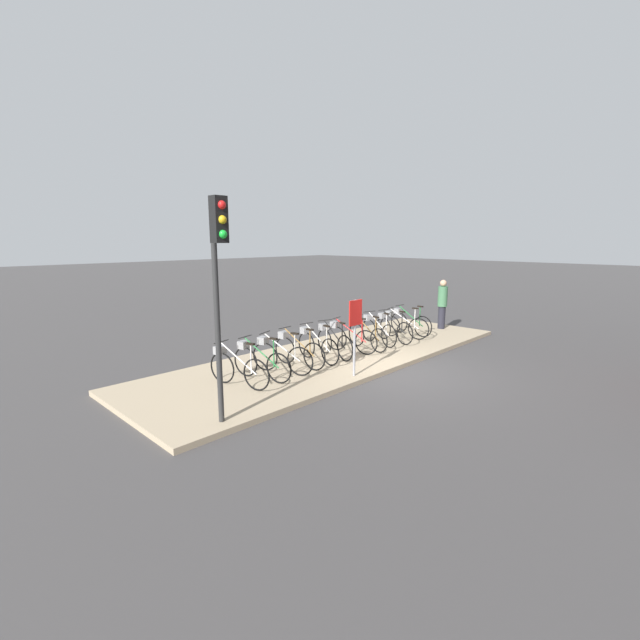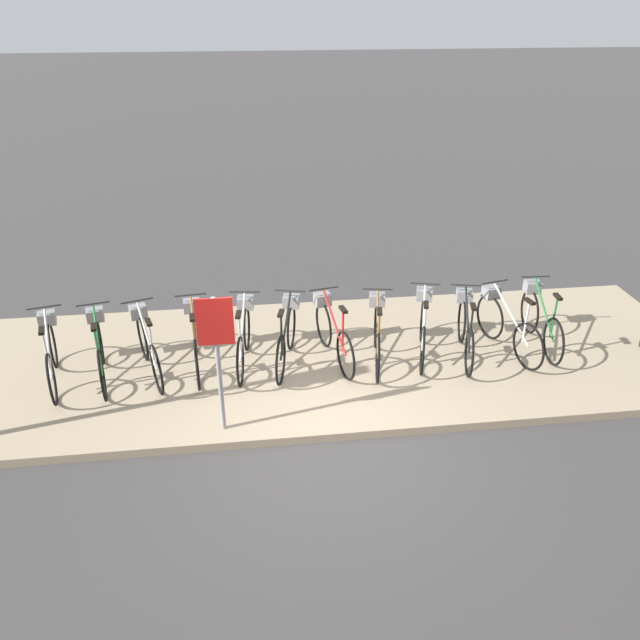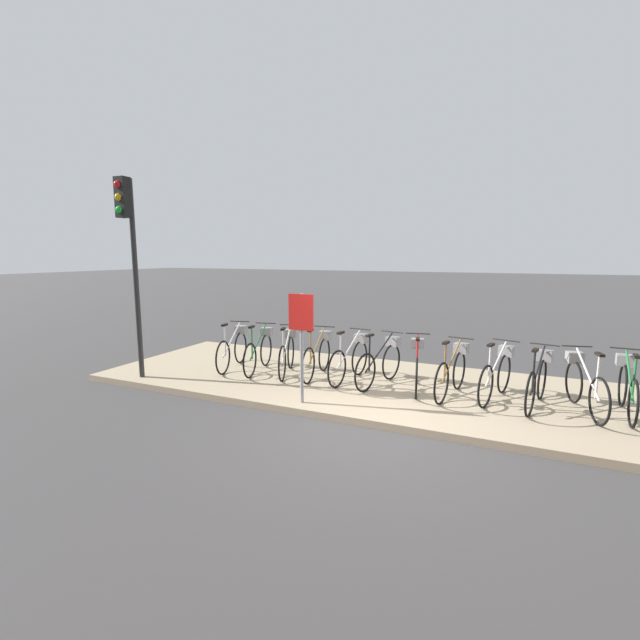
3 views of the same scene
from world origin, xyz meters
TOP-DOWN VIEW (x-y plane):
  - ground_plane at (0.00, 0.00)m, footprint 120.00×120.00m
  - sidewalk at (0.00, 1.89)m, footprint 12.13×3.79m
  - parked_bicycle_0 at (-3.66, 1.73)m, footprint 0.55×1.67m
  - parked_bicycle_1 at (-3.00, 1.75)m, footprint 0.52×1.68m
  - parked_bicycle_2 at (-2.35, 1.79)m, footprint 0.66×1.63m
  - parked_bicycle_3 at (-1.68, 1.87)m, footprint 0.46×1.70m
  - parked_bicycle_4 at (-0.97, 1.88)m, footprint 0.46×1.70m
  - parked_bicycle_5 at (-0.34, 1.84)m, footprint 0.56×1.67m
  - parked_bicycle_6 at (0.34, 1.85)m, footprint 0.50×1.68m
  - parked_bicycle_7 at (0.99, 1.73)m, footprint 0.49×1.69m
  - parked_bicycle_8 at (1.72, 1.84)m, footprint 0.60×1.66m
  - parked_bicycle_9 at (2.34, 1.71)m, footprint 0.54×1.67m
  - parked_bicycle_10 at (2.99, 1.77)m, footprint 0.54×1.67m
  - parked_bicycle_11 at (3.59, 1.88)m, footprint 0.46×1.71m
  - traffic_light at (-4.95, 0.24)m, footprint 0.24×0.40m
  - sign_post at (-1.27, 0.29)m, footprint 0.44×0.07m

SIDE VIEW (x-z plane):
  - ground_plane at x=0.00m, z-range 0.00..0.00m
  - sidewalk at x=0.00m, z-range 0.00..0.12m
  - parked_bicycle_0 at x=-3.66m, z-range 0.05..1.10m
  - parked_bicycle_1 at x=-3.00m, z-range 0.05..1.10m
  - parked_bicycle_2 at x=-2.35m, z-range 0.05..1.10m
  - parked_bicycle_3 at x=-1.68m, z-range 0.05..1.10m
  - parked_bicycle_4 at x=-0.97m, z-range 0.05..1.10m
  - parked_bicycle_5 at x=-0.34m, z-range 0.05..1.10m
  - parked_bicycle_6 at x=0.34m, z-range 0.05..1.10m
  - parked_bicycle_7 at x=0.99m, z-range 0.05..1.10m
  - parked_bicycle_8 at x=1.72m, z-range 0.05..1.10m
  - parked_bicycle_9 at x=2.34m, z-range 0.05..1.10m
  - parked_bicycle_10 at x=2.99m, z-range 0.05..1.10m
  - parked_bicycle_11 at x=3.59m, z-range 0.05..1.10m
  - sign_post at x=-1.27m, z-range 0.46..2.30m
  - traffic_light at x=-4.95m, z-range 0.96..4.87m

